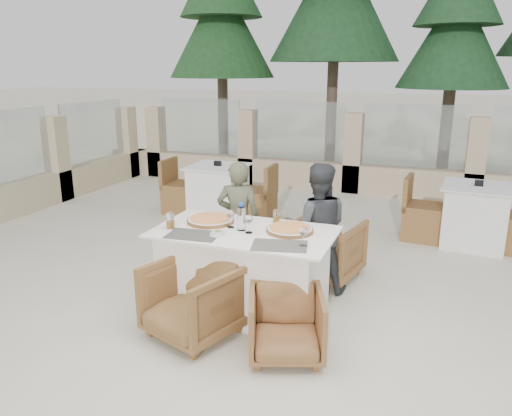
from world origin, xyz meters
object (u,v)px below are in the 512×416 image
(wine_glass_centre, at_px, (231,218))
(olive_dish, at_px, (218,233))
(pizza_right, at_px, (290,229))
(water_bottle, at_px, (241,217))
(dining_table, at_px, (244,271))
(armchair_far_right, at_px, (326,249))
(wine_glass_corner, at_px, (304,235))
(bg_table_a, at_px, (218,191))
(beer_glass_left, at_px, (170,221))
(armchair_near_right, at_px, (286,324))
(wine_glass_near, at_px, (249,223))
(beer_glass_right, at_px, (276,216))
(bg_table_b, at_px, (475,216))
(pizza_left, at_px, (211,219))
(diner_right, at_px, (317,228))
(armchair_far_left, at_px, (255,247))
(armchair_near_left, at_px, (193,300))
(diner_left, at_px, (239,220))

(wine_glass_centre, xyz_separation_m, olive_dish, (-0.02, -0.24, -0.07))
(pizza_right, bearing_deg, water_bottle, -165.54)
(dining_table, distance_m, armchair_far_right, 1.14)
(wine_glass_corner, relative_size, bg_table_a, 0.11)
(beer_glass_left, height_order, armchair_near_right, beer_glass_left)
(wine_glass_near, height_order, beer_glass_right, wine_glass_near)
(beer_glass_right, height_order, bg_table_b, beer_glass_right)
(pizza_left, relative_size, beer_glass_left, 2.99)
(diner_right, bearing_deg, olive_dish, 35.87)
(pizza_right, xyz_separation_m, olive_dish, (-0.55, -0.31, -0.01))
(wine_glass_near, xyz_separation_m, armchair_far_right, (0.46, 1.05, -0.55))
(armchair_far_left, bearing_deg, diner_right, 153.87)
(olive_dish, xyz_separation_m, armchair_near_left, (-0.06, -0.38, -0.48))
(armchair_near_right, bearing_deg, wine_glass_corner, 68.06)
(pizza_right, distance_m, armchair_near_right, 0.91)
(beer_glass_left, xyz_separation_m, diner_left, (0.30, 0.88, -0.22))
(pizza_left, xyz_separation_m, wine_glass_corner, (0.99, -0.32, 0.06))
(wine_glass_centre, height_order, diner_left, diner_left)
(dining_table, height_order, water_bottle, water_bottle)
(diner_left, xyz_separation_m, bg_table_a, (-1.14, 1.95, -0.24))
(dining_table, height_order, pizza_left, pizza_left)
(wine_glass_near, relative_size, bg_table_b, 0.11)
(armchair_near_left, bearing_deg, beer_glass_left, 155.72)
(wine_glass_near, height_order, armchair_near_left, wine_glass_near)
(wine_glass_near, height_order, beer_glass_left, wine_glass_near)
(pizza_right, height_order, wine_glass_centre, wine_glass_centre)
(armchair_far_left, bearing_deg, olive_dish, 83.10)
(wine_glass_near, relative_size, armchair_far_left, 0.29)
(pizza_right, distance_m, olive_dish, 0.63)
(dining_table, xyz_separation_m, diner_left, (-0.35, 0.71, 0.24))
(olive_dish, xyz_separation_m, armchair_far_left, (-0.06, 1.06, -0.51))
(bg_table_b, bearing_deg, bg_table_a, -176.28)
(pizza_left, distance_m, armchair_near_left, 0.86)
(dining_table, relative_size, bg_table_a, 0.98)
(wine_glass_centre, xyz_separation_m, armchair_far_left, (-0.08, 0.82, -0.58))
(beer_glass_left, bearing_deg, beer_glass_right, 30.33)
(dining_table, xyz_separation_m, beer_glass_right, (0.20, 0.32, 0.45))
(bg_table_a, bearing_deg, wine_glass_corner, -54.46)
(wine_glass_near, bearing_deg, armchair_far_left, 107.53)
(beer_glass_right, relative_size, armchair_near_right, 0.22)
(dining_table, height_order, diner_right, diner_right)
(water_bottle, bearing_deg, diner_right, 50.61)
(wine_glass_near, bearing_deg, diner_right, 57.70)
(water_bottle, relative_size, armchair_far_left, 0.40)
(water_bottle, bearing_deg, armchair_far_right, 61.02)
(wine_glass_corner, height_order, armchair_near_left, wine_glass_corner)
(pizza_right, relative_size, armchair_far_left, 0.66)
(olive_dish, height_order, bg_table_b, olive_dish)
(beer_glass_right, bearing_deg, wine_glass_near, -110.03)
(beer_glass_right, height_order, armchair_near_left, beer_glass_right)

